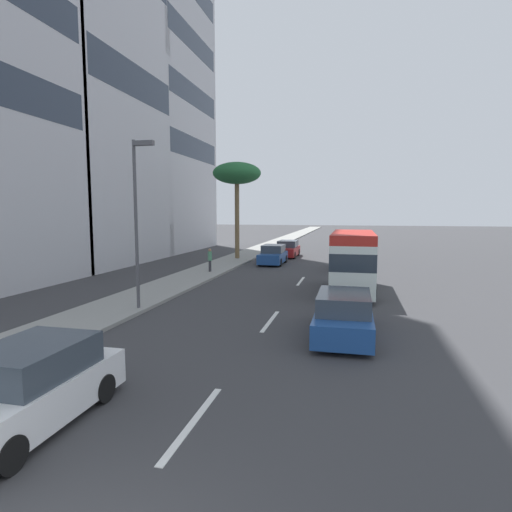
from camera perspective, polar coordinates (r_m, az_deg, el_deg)
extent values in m
plane|color=#38383A|center=(35.22, 8.06, -0.97)|extent=(198.00, 198.00, 0.00)
cube|color=gray|center=(36.52, -3.06, -0.55)|extent=(162.00, 3.12, 0.15)
cube|color=silver|center=(9.28, -8.55, -21.55)|extent=(3.20, 0.16, 0.01)
cube|color=silver|center=(16.57, 1.97, -8.93)|extent=(3.20, 0.16, 0.01)
cube|color=silver|center=(25.98, 6.18, -3.45)|extent=(3.20, 0.16, 0.01)
cube|color=white|center=(9.89, -29.10, -16.80)|extent=(4.28, 1.88, 0.81)
cube|color=#38424C|center=(9.79, -28.47, -12.43)|extent=(2.35, 1.73, 0.66)
cylinder|color=black|center=(8.59, -30.80, -22.42)|extent=(0.64, 0.22, 0.64)
cylinder|color=black|center=(10.45, -20.22, -16.70)|extent=(0.64, 0.22, 0.64)
cylinder|color=black|center=(11.44, -27.74, -14.99)|extent=(0.64, 0.22, 0.64)
cube|color=#1E478C|center=(14.91, 11.97, -8.58)|extent=(4.80, 1.89, 0.76)
cube|color=#38424C|center=(14.52, 12.01, -6.18)|extent=(2.64, 1.74, 0.62)
cylinder|color=black|center=(16.45, 9.01, -7.98)|extent=(0.64, 0.22, 0.64)
cylinder|color=black|center=(16.42, 15.14, -8.15)|extent=(0.64, 0.22, 0.64)
cylinder|color=black|center=(13.59, 8.06, -11.00)|extent=(0.64, 0.22, 0.64)
cylinder|color=black|center=(13.56, 15.55, -11.21)|extent=(0.64, 0.22, 0.64)
cube|color=silver|center=(31.30, 12.88, -0.84)|extent=(4.78, 1.82, 0.85)
cube|color=#38424C|center=(30.98, 12.91, 0.52)|extent=(2.63, 1.67, 0.69)
cylinder|color=black|center=(32.82, 11.43, -0.98)|extent=(0.64, 0.22, 0.64)
cylinder|color=black|center=(32.81, 14.35, -1.05)|extent=(0.64, 0.22, 0.64)
cylinder|color=black|center=(29.88, 11.24, -1.67)|extent=(0.64, 0.22, 0.64)
cylinder|color=black|center=(29.87, 14.45, -1.75)|extent=(0.64, 0.22, 0.64)
cube|color=silver|center=(22.72, 13.14, -1.17)|extent=(6.83, 2.13, 2.51)
cube|color=#B2261E|center=(22.59, 13.23, 2.59)|extent=(6.83, 2.13, 0.48)
cube|color=#28333D|center=(22.67, 13.17, 0.03)|extent=(6.84, 2.14, 0.84)
cylinder|color=black|center=(24.85, 10.75, -2.99)|extent=(0.84, 0.26, 0.84)
cylinder|color=black|center=(24.86, 15.43, -3.10)|extent=(0.84, 0.26, 0.84)
cylinder|color=black|center=(20.96, 10.27, -4.67)|extent=(0.84, 0.26, 0.84)
cylinder|color=black|center=(20.96, 15.84, -4.80)|extent=(0.84, 0.26, 0.84)
cube|color=#A51E1E|center=(39.75, 4.35, 0.68)|extent=(4.72, 1.85, 0.76)
cube|color=#38424C|center=(39.92, 4.41, 1.69)|extent=(2.60, 1.70, 0.62)
cylinder|color=black|center=(38.21, 5.27, 0.10)|extent=(0.64, 0.22, 0.64)
cylinder|color=black|center=(38.48, 2.76, 0.16)|extent=(0.64, 0.22, 0.64)
cylinder|color=black|center=(41.10, 5.84, 0.52)|extent=(0.64, 0.22, 0.64)
cylinder|color=black|center=(41.35, 3.49, 0.57)|extent=(0.64, 0.22, 0.64)
cube|color=#1E478C|center=(34.10, 2.34, -0.19)|extent=(4.29, 1.80, 0.77)
cube|color=#38424C|center=(34.24, 2.41, 1.02)|extent=(2.36, 1.66, 0.63)
cylinder|color=black|center=(32.69, 3.33, -0.90)|extent=(0.64, 0.22, 0.64)
cylinder|color=black|center=(33.01, 0.49, -0.82)|extent=(0.64, 0.22, 0.64)
cylinder|color=black|center=(35.29, 4.07, -0.39)|extent=(0.64, 0.22, 0.64)
cylinder|color=black|center=(35.59, 1.43, -0.32)|extent=(0.64, 0.22, 0.64)
cylinder|color=#333338|center=(29.02, -6.40, -1.38)|extent=(0.14, 0.14, 0.78)
cylinder|color=#333338|center=(29.17, -6.29, -1.34)|extent=(0.14, 0.14, 0.78)
cube|color=#4C8C66|center=(29.01, -6.36, 0.00)|extent=(0.39, 0.36, 0.61)
sphere|color=#9E7251|center=(28.97, -6.37, 0.81)|extent=(0.21, 0.21, 0.21)
cylinder|color=brown|center=(37.11, -2.62, 5.02)|extent=(0.40, 0.40, 6.90)
ellipsoid|color=#236033|center=(37.26, -2.65, 11.31)|extent=(4.25, 4.25, 1.91)
cylinder|color=#4C4C51|center=(18.42, -16.15, 4.05)|extent=(0.14, 0.14, 7.14)
cube|color=#4C4C51|center=(18.41, -15.22, 14.75)|extent=(0.24, 0.90, 0.20)
cube|color=#2D3847|center=(36.79, -16.29, 22.08)|extent=(12.22, 0.08, 2.70)
cube|color=#BCBCC1|center=(52.77, -15.21, 26.99)|extent=(14.02, 11.71, 46.56)
cube|color=#2D3847|center=(47.32, -8.37, 14.40)|extent=(12.90, 0.08, 2.33)
cube|color=#2D3847|center=(48.45, -8.48, 20.95)|extent=(12.90, 0.08, 2.33)
cube|color=#2D3847|center=(50.17, -8.59, 27.13)|extent=(12.90, 0.08, 2.33)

